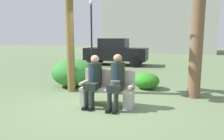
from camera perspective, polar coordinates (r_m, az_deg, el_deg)
The scene contains 8 objects.
ground_plane at distance 5.28m, azimuth -2.98°, elevation -9.77°, with size 80.00×80.00×0.00m, color #5D704B.
park_bench at distance 5.19m, azimuth -1.25°, elevation -5.53°, with size 1.33×0.44×0.90m.
seated_man_left at distance 5.13m, azimuth -5.09°, elevation -2.15°, with size 0.34×0.72×1.26m.
seated_man_right at distance 4.92m, azimuth 1.27°, elevation -2.38°, with size 0.34×0.72×1.31m.
shrub_near_bench at distance 7.01m, azimuth 9.50°, elevation -2.95°, with size 0.86×0.79×0.54m, color #2B7D20.
shrub_mid_lawn at distance 7.34m, azimuth -10.54°, elevation -0.75°, with size 1.55×1.42×0.97m, color #317B31.
parked_car_near at distance 13.09m, azimuth 0.99°, elevation 5.06°, with size 3.96×1.83×1.68m.
street_lamp at distance 12.14m, azimuth -5.73°, elevation 11.70°, with size 0.24×0.24×3.80m.
Camera 1 is at (1.86, -4.65, 1.67)m, focal length 33.03 mm.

